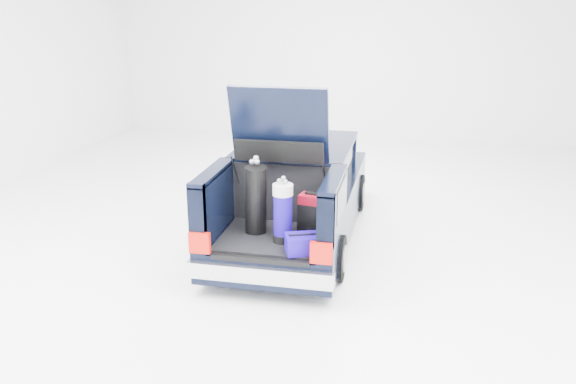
% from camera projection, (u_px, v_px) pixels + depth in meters
% --- Properties ---
extents(ground, '(14.00, 14.00, 0.00)m').
position_uv_depth(ground, '(295.00, 237.00, 9.39)').
color(ground, white).
rests_on(ground, ground).
extents(car, '(1.87, 4.65, 2.47)m').
position_uv_depth(car, '(296.00, 193.00, 9.28)').
color(car, black).
rests_on(car, ground).
extents(red_suitcase, '(0.38, 0.28, 0.57)m').
position_uv_depth(red_suitcase, '(313.00, 215.00, 7.79)').
color(red_suitcase, maroon).
rests_on(red_suitcase, car).
extents(black_golf_bag, '(0.41, 0.47, 1.03)m').
position_uv_depth(black_golf_bag, '(256.00, 200.00, 7.78)').
color(black_golf_bag, black).
rests_on(black_golf_bag, car).
extents(blue_golf_bag, '(0.28, 0.28, 0.85)m').
position_uv_depth(blue_golf_bag, '(283.00, 212.00, 7.54)').
color(blue_golf_bag, black).
rests_on(blue_golf_bag, car).
extents(blue_duffel, '(0.53, 0.44, 0.24)m').
position_uv_depth(blue_duffel, '(305.00, 244.00, 7.30)').
color(blue_duffel, '#170582').
rests_on(blue_duffel, car).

